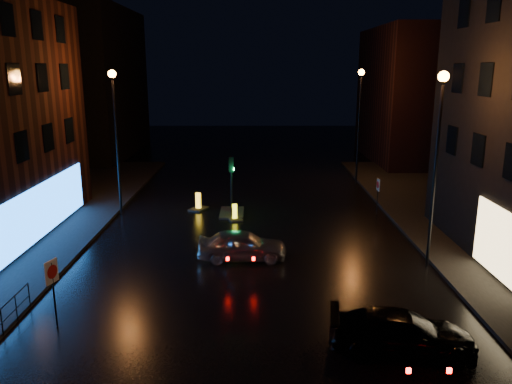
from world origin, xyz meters
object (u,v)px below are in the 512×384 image
at_px(silver_hatchback, 242,245).
at_px(dark_sedan, 402,333).
at_px(road_sign_right, 378,188).
at_px(traffic_signal, 232,206).
at_px(road_sign_left, 52,277).
at_px(bollard_near, 235,216).
at_px(bollard_far, 198,206).

height_order(silver_hatchback, dark_sedan, silver_hatchback).
height_order(silver_hatchback, road_sign_right, road_sign_right).
relative_size(silver_hatchback, dark_sedan, 0.91).
distance_m(dark_sedan, road_sign_right, 15.00).
bearing_deg(silver_hatchback, traffic_signal, 5.97).
bearing_deg(traffic_signal, road_sign_left, -111.62).
relative_size(traffic_signal, bollard_near, 2.81).
relative_size(bollard_far, road_sign_right, 0.66).
bearing_deg(traffic_signal, silver_hatchback, -83.73).
distance_m(traffic_signal, bollard_far, 2.29).
bearing_deg(bollard_near, road_sign_left, -132.78).
bearing_deg(road_sign_right, bollard_far, -6.80).
bearing_deg(road_sign_left, road_sign_right, 60.71).
height_order(road_sign_left, road_sign_right, road_sign_left).
relative_size(silver_hatchback, road_sign_left, 1.67).
bearing_deg(silver_hatchback, road_sign_right, -48.11).
distance_m(traffic_signal, road_sign_left, 14.43).
distance_m(traffic_signal, silver_hatchback, 7.31).
distance_m(silver_hatchback, bollard_far, 8.65).
xyz_separation_m(traffic_signal, bollard_far, (-2.09, 0.88, -0.27)).
bearing_deg(traffic_signal, road_sign_right, -1.23).
relative_size(traffic_signal, bollard_far, 2.39).
relative_size(dark_sedan, bollard_near, 3.59).
relative_size(traffic_signal, road_sign_left, 1.44).
xyz_separation_m(silver_hatchback, road_sign_left, (-6.10, -6.09, 1.11)).
bearing_deg(road_sign_left, dark_sedan, 9.40).
height_order(bollard_near, road_sign_left, road_sign_left).
bearing_deg(road_sign_right, traffic_signal, -2.37).
bearing_deg(dark_sedan, traffic_signal, 28.65).
distance_m(traffic_signal, dark_sedan, 16.02).
bearing_deg(bollard_far, bollard_near, -17.36).
bearing_deg(bollard_far, silver_hatchback, -45.64).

